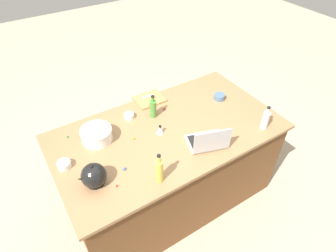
% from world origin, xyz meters
% --- Properties ---
extents(ground_plane, '(12.00, 12.00, 0.00)m').
position_xyz_m(ground_plane, '(0.00, 0.00, 0.00)').
color(ground_plane, '#B7A88E').
extents(island_counter, '(1.97, 1.09, 0.90)m').
position_xyz_m(island_counter, '(0.00, 0.00, 0.45)').
color(island_counter, brown).
rests_on(island_counter, ground).
extents(laptop, '(0.36, 0.31, 0.22)m').
position_xyz_m(laptop, '(-0.18, 0.33, 0.95)').
color(laptop, '#B7B7BC').
rests_on(laptop, island_counter).
extents(mixing_bowl_large, '(0.26, 0.26, 0.11)m').
position_xyz_m(mixing_bowl_large, '(0.56, -0.22, 0.96)').
color(mixing_bowl_large, white).
rests_on(mixing_bowl_large, island_counter).
extents(bottle_olive, '(0.06, 0.06, 0.23)m').
position_xyz_m(bottle_olive, '(0.01, -0.24, 0.99)').
color(bottle_olive, '#4C8C38').
rests_on(bottle_olive, island_counter).
extents(bottle_oil, '(0.06, 0.06, 0.26)m').
position_xyz_m(bottle_oil, '(0.34, 0.42, 1.00)').
color(bottle_oil, '#DBC64C').
rests_on(bottle_oil, island_counter).
extents(bottle_vinegar, '(0.06, 0.06, 0.23)m').
position_xyz_m(bottle_vinegar, '(-0.72, 0.41, 0.99)').
color(bottle_vinegar, white).
rests_on(bottle_vinegar, island_counter).
extents(kettle, '(0.21, 0.18, 0.20)m').
position_xyz_m(kettle, '(0.74, 0.20, 0.98)').
color(kettle, black).
rests_on(kettle, island_counter).
extents(cutting_board, '(0.28, 0.23, 0.02)m').
position_xyz_m(cutting_board, '(-0.08, -0.47, 0.91)').
color(cutting_board, '#AD7F4C').
rests_on(cutting_board, island_counter).
extents(butter_stick_left, '(0.11, 0.04, 0.04)m').
position_xyz_m(butter_stick_left, '(-0.07, -0.47, 0.94)').
color(butter_stick_left, '#F4E58C').
rests_on(butter_stick_left, cutting_board).
extents(ramekin_small, '(0.09, 0.09, 0.04)m').
position_xyz_m(ramekin_small, '(0.21, -0.33, 0.92)').
color(ramekin_small, white).
rests_on(ramekin_small, island_counter).
extents(ramekin_medium, '(0.11, 0.11, 0.05)m').
position_xyz_m(ramekin_medium, '(-0.67, -0.12, 0.93)').
color(ramekin_medium, slate).
rests_on(ramekin_medium, island_counter).
extents(ramekin_wide, '(0.10, 0.10, 0.05)m').
position_xyz_m(ramekin_wide, '(0.88, -0.07, 0.92)').
color(ramekin_wide, white).
rests_on(ramekin_wide, island_counter).
extents(kitchen_timer, '(0.07, 0.07, 0.08)m').
position_xyz_m(kitchen_timer, '(0.07, -0.01, 0.94)').
color(kitchen_timer, '#B2B2B7').
rests_on(kitchen_timer, island_counter).
extents(candy_0, '(0.02, 0.02, 0.02)m').
position_xyz_m(candy_0, '(-0.13, -0.26, 0.91)').
color(candy_0, red).
rests_on(candy_0, island_counter).
extents(candy_1, '(0.01, 0.01, 0.01)m').
position_xyz_m(candy_1, '(0.62, 0.31, 0.91)').
color(candy_1, red).
rests_on(candy_1, island_counter).
extents(candy_2, '(0.02, 0.02, 0.02)m').
position_xyz_m(candy_2, '(0.76, -0.38, 0.91)').
color(candy_2, green).
rests_on(candy_2, island_counter).
extents(candy_3, '(0.02, 0.02, 0.02)m').
position_xyz_m(candy_3, '(0.51, 0.20, 0.91)').
color(candy_3, blue).
rests_on(candy_3, island_counter).
extents(candy_4, '(0.02, 0.02, 0.02)m').
position_xyz_m(candy_4, '(0.30, -0.06, 0.91)').
color(candy_4, yellow).
rests_on(candy_4, island_counter).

